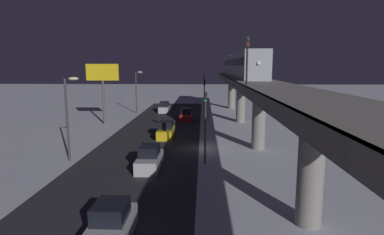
{
  "coord_description": "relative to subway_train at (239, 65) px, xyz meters",
  "views": [
    {
      "loc": [
        -0.64,
        32.99,
        8.6
      ],
      "look_at": [
        1.0,
        -13.2,
        1.17
      ],
      "focal_mm": 30.04,
      "sensor_mm": 36.0,
      "label": 1
    }
  ],
  "objects": [
    {
      "name": "ground_plane",
      "position": [
        6.41,
        19.67,
        -8.78
      ],
      "size": [
        240.0,
        240.0,
        0.0
      ],
      "primitive_type": "plane",
      "color": "silver"
    },
    {
      "name": "avenue_asphalt",
      "position": [
        11.7,
        19.67,
        -8.77
      ],
      "size": [
        11.0,
        81.35,
        0.01
      ],
      "primitive_type": "cube",
      "color": "#28282D",
      "rests_on": "ground_plane"
    },
    {
      "name": "elevated_railway",
      "position": [
        0.09,
        19.67,
        -2.71
      ],
      "size": [
        5.0,
        81.35,
        7.0
      ],
      "color": "gray",
      "rests_on": "ground_plane"
    },
    {
      "name": "subway_train",
      "position": [
        0.0,
        0.0,
        0.0
      ],
      "size": [
        2.94,
        36.87,
        3.4
      ],
      "color": "#999EA8",
      "rests_on": "elevated_railway"
    },
    {
      "name": "rail_signal",
      "position": [
        2.15,
        25.38,
        0.95
      ],
      "size": [
        0.36,
        0.41,
        4.0
      ],
      "color": "black",
      "rests_on": "elevated_railway"
    },
    {
      "name": "sedan_red",
      "position": [
        8.5,
        1.99,
        -7.99
      ],
      "size": [
        1.91,
        4.27,
        1.97
      ],
      "rotation": [
        0.0,
        0.0,
        3.14
      ],
      "color": "#A51E1E",
      "rests_on": "ground_plane"
    },
    {
      "name": "sedan_silver",
      "position": [
        10.3,
        26.51,
        -7.98
      ],
      "size": [
        1.8,
        4.59,
        1.97
      ],
      "rotation": [
        0.0,
        0.0,
        3.14
      ],
      "color": "#B2B2B7",
      "rests_on": "ground_plane"
    },
    {
      "name": "sedan_silver_2",
      "position": [
        10.3,
        37.97,
        -7.98
      ],
      "size": [
        1.8,
        4.08,
        1.97
      ],
      "rotation": [
        0.0,
        0.0,
        3.14
      ],
      "color": "#B2B2B7",
      "rests_on": "ground_plane"
    },
    {
      "name": "sedan_yellow",
      "position": [
        10.3,
        14.49,
        -7.98
      ],
      "size": [
        1.8,
        4.59,
        1.97
      ],
      "rotation": [
        0.0,
        0.0,
        3.14
      ],
      "color": "gold",
      "rests_on": "ground_plane"
    },
    {
      "name": "sedan_silver_3",
      "position": [
        13.1,
        -7.08,
        -7.98
      ],
      "size": [
        1.8,
        4.29,
        1.97
      ],
      "color": "#B2B2B7",
      "rests_on": "ground_plane"
    },
    {
      "name": "traffic_light_near",
      "position": [
        5.6,
        25.14,
        -4.58
      ],
      "size": [
        0.32,
        0.44,
        6.4
      ],
      "color": "#2D2D2D",
      "rests_on": "ground_plane"
    },
    {
      "name": "traffic_light_mid",
      "position": [
        5.6,
        -0.18,
        -4.58
      ],
      "size": [
        0.32,
        0.44,
        6.4
      ],
      "color": "#2D2D2D",
      "rests_on": "ground_plane"
    },
    {
      "name": "traffic_light_far",
      "position": [
        5.6,
        -25.5,
        -4.58
      ],
      "size": [
        0.32,
        0.44,
        6.4
      ],
      "color": "#2D2D2D",
      "rests_on": "ground_plane"
    },
    {
      "name": "commercial_billboard",
      "position": [
        20.56,
        5.75,
        -1.95
      ],
      "size": [
        4.8,
        0.36,
        8.9
      ],
      "color": "#4C4C51",
      "rests_on": "ground_plane"
    },
    {
      "name": "street_lamp_near",
      "position": [
        17.77,
        24.67,
        -3.96
      ],
      "size": [
        1.35,
        0.44,
        7.65
      ],
      "color": "#38383D",
      "rests_on": "ground_plane"
    },
    {
      "name": "street_lamp_far",
      "position": [
        17.77,
        -5.33,
        -3.96
      ],
      "size": [
        1.35,
        0.44,
        7.65
      ],
      "color": "#38383D",
      "rests_on": "ground_plane"
    }
  ]
}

